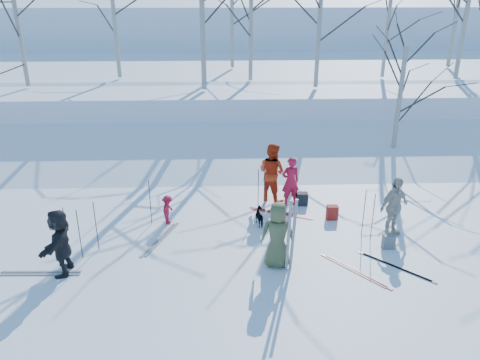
{
  "coord_description": "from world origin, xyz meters",
  "views": [
    {
      "loc": [
        -0.44,
        -10.51,
        6.26
      ],
      "look_at": [
        0.0,
        1.5,
        1.3
      ],
      "focal_mm": 35.0,
      "sensor_mm": 36.0,
      "label": 1
    }
  ],
  "objects_px": {
    "skier_redor_behind": "(272,172)",
    "skier_red_seated": "(168,210)",
    "skier_grey_west": "(60,242)",
    "backpack_dark": "(302,199)",
    "skier_cream_east": "(394,207)",
    "skier_olive_center": "(278,235)",
    "backpack_red": "(332,213)",
    "dog": "(261,217)",
    "skier_red_north": "(290,182)",
    "backpack_grey": "(388,241)"
  },
  "relations": [
    {
      "from": "skier_grey_west",
      "to": "backpack_red",
      "type": "relative_size",
      "value": 3.87
    },
    {
      "from": "skier_olive_center",
      "to": "skier_grey_west",
      "type": "xyz_separation_m",
      "value": [
        -5.06,
        -0.11,
        -0.02
      ]
    },
    {
      "from": "skier_red_seated",
      "to": "dog",
      "type": "relative_size",
      "value": 1.47
    },
    {
      "from": "skier_red_seated",
      "to": "skier_cream_east",
      "type": "distance_m",
      "value": 6.21
    },
    {
      "from": "skier_redor_behind",
      "to": "skier_red_seated",
      "type": "relative_size",
      "value": 2.17
    },
    {
      "from": "skier_red_seated",
      "to": "skier_grey_west",
      "type": "height_order",
      "value": "skier_grey_west"
    },
    {
      "from": "skier_red_seated",
      "to": "backpack_dark",
      "type": "relative_size",
      "value": 2.15
    },
    {
      "from": "skier_redor_behind",
      "to": "backpack_grey",
      "type": "height_order",
      "value": "skier_redor_behind"
    },
    {
      "from": "skier_cream_east",
      "to": "skier_grey_west",
      "type": "bearing_deg",
      "value": 161.39
    },
    {
      "from": "skier_red_seated",
      "to": "backpack_dark",
      "type": "height_order",
      "value": "skier_red_seated"
    },
    {
      "from": "skier_red_north",
      "to": "dog",
      "type": "xyz_separation_m",
      "value": [
        -1.0,
        -1.28,
        -0.54
      ]
    },
    {
      "from": "skier_olive_center",
      "to": "skier_red_seated",
      "type": "height_order",
      "value": "skier_olive_center"
    },
    {
      "from": "backpack_dark",
      "to": "skier_cream_east",
      "type": "bearing_deg",
      "value": -42.4
    },
    {
      "from": "skier_redor_behind",
      "to": "dog",
      "type": "height_order",
      "value": "skier_redor_behind"
    },
    {
      "from": "dog",
      "to": "skier_red_seated",
      "type": "bearing_deg",
      "value": -20.09
    },
    {
      "from": "skier_redor_behind",
      "to": "skier_red_seated",
      "type": "distance_m",
      "value": 3.48
    },
    {
      "from": "dog",
      "to": "backpack_red",
      "type": "xyz_separation_m",
      "value": [
        2.1,
        0.28,
        -0.04
      ]
    },
    {
      "from": "skier_grey_west",
      "to": "backpack_grey",
      "type": "height_order",
      "value": "skier_grey_west"
    },
    {
      "from": "skier_red_seated",
      "to": "skier_grey_west",
      "type": "bearing_deg",
      "value": 151.02
    },
    {
      "from": "skier_redor_behind",
      "to": "skier_grey_west",
      "type": "xyz_separation_m",
      "value": [
        -5.29,
        -3.91,
        -0.12
      ]
    },
    {
      "from": "skier_cream_east",
      "to": "backpack_dark",
      "type": "relative_size",
      "value": 4.16
    },
    {
      "from": "skier_redor_behind",
      "to": "backpack_red",
      "type": "distance_m",
      "value": 2.28
    },
    {
      "from": "skier_red_seated",
      "to": "backpack_dark",
      "type": "distance_m",
      "value": 4.16
    },
    {
      "from": "skier_redor_behind",
      "to": "backpack_dark",
      "type": "height_order",
      "value": "skier_redor_behind"
    },
    {
      "from": "skier_cream_east",
      "to": "skier_red_north",
      "type": "bearing_deg",
      "value": 112.99
    },
    {
      "from": "skier_red_north",
      "to": "dog",
      "type": "relative_size",
      "value": 2.68
    },
    {
      "from": "skier_red_north",
      "to": "skier_red_seated",
      "type": "bearing_deg",
      "value": 3.96
    },
    {
      "from": "skier_olive_center",
      "to": "skier_redor_behind",
      "type": "distance_m",
      "value": 3.8
    },
    {
      "from": "skier_red_north",
      "to": "skier_cream_east",
      "type": "height_order",
      "value": "skier_cream_east"
    },
    {
      "from": "skier_olive_center",
      "to": "backpack_red",
      "type": "relative_size",
      "value": 3.96
    },
    {
      "from": "skier_redor_behind",
      "to": "backpack_dark",
      "type": "distance_m",
      "value": 1.25
    },
    {
      "from": "backpack_grey",
      "to": "skier_red_seated",
      "type": "bearing_deg",
      "value": 164.83
    },
    {
      "from": "skier_olive_center",
      "to": "skier_red_seated",
      "type": "bearing_deg",
      "value": -33.11
    },
    {
      "from": "skier_grey_west",
      "to": "backpack_grey",
      "type": "relative_size",
      "value": 4.28
    },
    {
      "from": "skier_red_north",
      "to": "backpack_red",
      "type": "xyz_separation_m",
      "value": [
        1.1,
        -1.01,
        -0.57
      ]
    },
    {
      "from": "skier_grey_west",
      "to": "backpack_grey",
      "type": "bearing_deg",
      "value": 96.97
    },
    {
      "from": "backpack_red",
      "to": "skier_red_north",
      "type": "bearing_deg",
      "value": 137.59
    },
    {
      "from": "skier_red_north",
      "to": "backpack_grey",
      "type": "relative_size",
      "value": 4.12
    },
    {
      "from": "backpack_red",
      "to": "backpack_grey",
      "type": "xyz_separation_m",
      "value": [
        1.1,
        -1.68,
        -0.02
      ]
    },
    {
      "from": "backpack_red",
      "to": "backpack_grey",
      "type": "relative_size",
      "value": 1.11
    },
    {
      "from": "skier_cream_east",
      "to": "skier_olive_center",
      "type": "bearing_deg",
      "value": 174.45
    },
    {
      "from": "dog",
      "to": "backpack_grey",
      "type": "relative_size",
      "value": 1.54
    },
    {
      "from": "skier_red_north",
      "to": "backpack_grey",
      "type": "bearing_deg",
      "value": 116.32
    },
    {
      "from": "skier_cream_east",
      "to": "backpack_grey",
      "type": "relative_size",
      "value": 4.38
    },
    {
      "from": "dog",
      "to": "skier_olive_center",
      "type": "bearing_deg",
      "value": 79.9
    },
    {
      "from": "skier_olive_center",
      "to": "backpack_grey",
      "type": "bearing_deg",
      "value": -161.14
    },
    {
      "from": "skier_cream_east",
      "to": "skier_grey_west",
      "type": "xyz_separation_m",
      "value": [
        -8.34,
        -1.55,
        -0.02
      ]
    },
    {
      "from": "backpack_red",
      "to": "skier_cream_east",
      "type": "bearing_deg",
      "value": -33.94
    },
    {
      "from": "dog",
      "to": "skier_red_north",
      "type": "bearing_deg",
      "value": -144.09
    },
    {
      "from": "skier_red_north",
      "to": "dog",
      "type": "bearing_deg",
      "value": 39.12
    }
  ]
}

